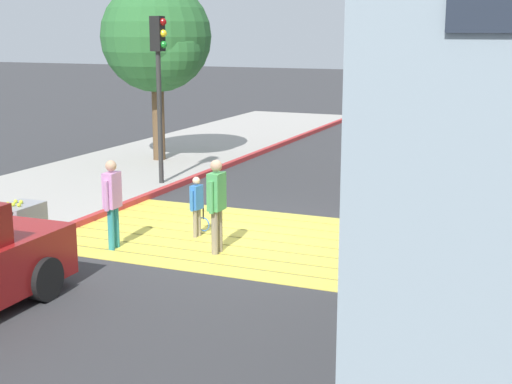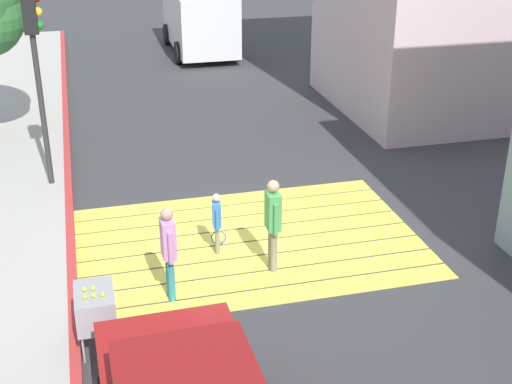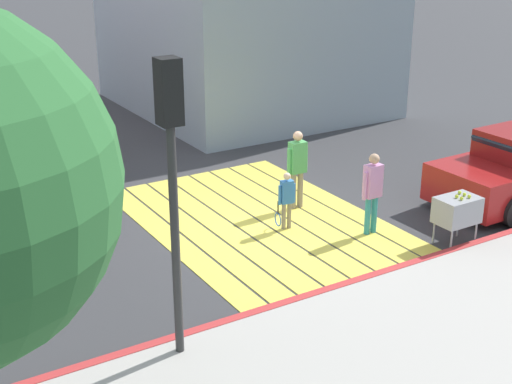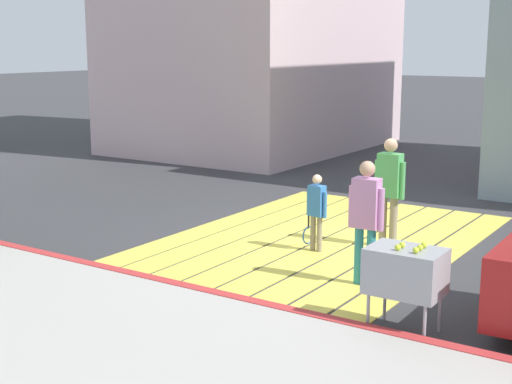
{
  "view_description": "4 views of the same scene",
  "coord_description": "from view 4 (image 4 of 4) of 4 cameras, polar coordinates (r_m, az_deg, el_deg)",
  "views": [
    {
      "loc": [
        5.79,
        -12.58,
        3.93
      ],
      "look_at": [
        0.58,
        -0.24,
        0.99
      ],
      "focal_mm": 52.28,
      "sensor_mm": 36.0,
      "label": 1
    },
    {
      "loc": [
        -2.8,
        -11.43,
        6.43
      ],
      "look_at": [
        0.08,
        -0.26,
        1.15
      ],
      "focal_mm": 49.7,
      "sensor_mm": 36.0,
      "label": 2
    },
    {
      "loc": [
        -11.53,
        7.11,
        5.81
      ],
      "look_at": [
        -0.49,
        0.36,
        0.86
      ],
      "focal_mm": 50.41,
      "sensor_mm": 36.0,
      "label": 3
    },
    {
      "loc": [
        -10.05,
        -5.37,
        3.09
      ],
      "look_at": [
        -0.27,
        1.08,
        0.71
      ],
      "focal_mm": 51.2,
      "sensor_mm": 36.0,
      "label": 4
    }
  ],
  "objects": [
    {
      "name": "ground_plane",
      "position": [
        11.81,
        5.14,
        -3.74
      ],
      "size": [
        120.0,
        120.0,
        0.0
      ],
      "primitive_type": "plane",
      "color": "#38383A"
    },
    {
      "name": "crosswalk_stripes",
      "position": [
        11.8,
        5.14,
        -3.71
      ],
      "size": [
        6.4,
        4.35,
        0.01
      ],
      "color": "#EAD64C",
      "rests_on": "ground"
    },
    {
      "name": "sidewalk_west",
      "position": [
        7.6,
        -15.87,
        -12.48
      ],
      "size": [
        4.8,
        40.0,
        0.12
      ],
      "primitive_type": "cube",
      "color": "#ADA8A0",
      "rests_on": "ground"
    },
    {
      "name": "curb_painted",
      "position": [
        9.18,
        -4.64,
        -7.81
      ],
      "size": [
        0.16,
        40.0,
        0.13
      ],
      "primitive_type": "cube",
      "color": "#BC3333",
      "rests_on": "ground"
    },
    {
      "name": "tennis_ball_cart",
      "position": [
        8.04,
        11.6,
        -6.09
      ],
      "size": [
        0.56,
        0.8,
        1.02
      ],
      "color": "#99999E",
      "rests_on": "ground"
    },
    {
      "name": "pedestrian_adult_lead",
      "position": [
        9.45,
        8.59,
        -1.71
      ],
      "size": [
        0.22,
        0.48,
        1.64
      ],
      "color": "teal",
      "rests_on": "ground"
    },
    {
      "name": "pedestrian_adult_trailing",
      "position": [
        11.29,
        10.38,
        0.57
      ],
      "size": [
        0.22,
        0.5,
        1.7
      ],
      "color": "gray",
      "rests_on": "ground"
    },
    {
      "name": "pedestrian_child_with_racket",
      "position": [
        10.99,
        4.72,
        -1.34
      ],
      "size": [
        0.29,
        0.38,
        1.19
      ],
      "color": "gray",
      "rests_on": "ground"
    }
  ]
}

